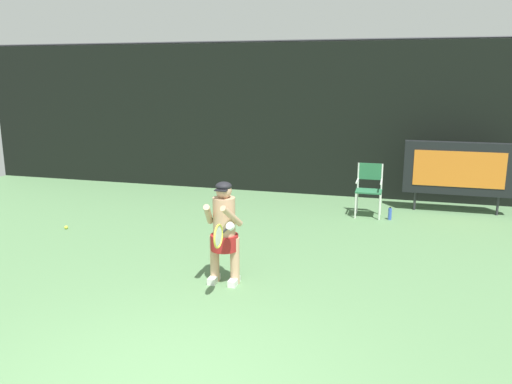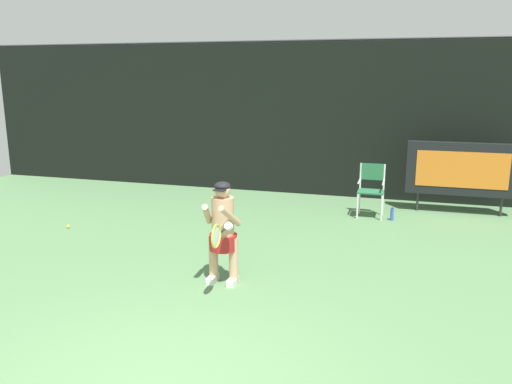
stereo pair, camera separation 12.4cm
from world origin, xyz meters
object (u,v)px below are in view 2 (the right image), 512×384
(umpire_chair, at_px, (371,187))
(tennis_player, at_px, (223,229))
(tennis_ball_loose, at_px, (68,226))
(water_bottle, at_px, (392,214))
(scoreboard, at_px, (462,169))
(tennis_racket, at_px, (217,236))

(umpire_chair, xyz_separation_m, tennis_player, (-1.72, -4.12, 0.17))
(tennis_player, distance_m, tennis_ball_loose, 4.14)
(water_bottle, height_order, tennis_ball_loose, water_bottle)
(scoreboard, relative_size, tennis_racket, 3.65)
(scoreboard, distance_m, umpire_chair, 1.94)
(scoreboard, xyz_separation_m, tennis_racket, (-3.34, -5.46, -0.06))
(water_bottle, xyz_separation_m, tennis_racket, (-2.03, -4.52, 0.76))
(tennis_racket, xyz_separation_m, tennis_ball_loose, (-3.87, 2.20, -0.85))
(scoreboard, height_order, tennis_ball_loose, scoreboard)
(umpire_chair, bearing_deg, scoreboard, 22.97)
(umpire_chair, xyz_separation_m, tennis_ball_loose, (-5.45, -2.52, -0.58))
(tennis_ball_loose, bearing_deg, scoreboard, 24.34)
(water_bottle, relative_size, tennis_player, 0.18)
(tennis_player, relative_size, tennis_ball_loose, 21.34)
(water_bottle, bearing_deg, tennis_player, -118.89)
(tennis_ball_loose, bearing_deg, tennis_racket, -29.57)
(water_bottle, distance_m, tennis_player, 4.53)
(umpire_chair, distance_m, tennis_ball_loose, 6.04)
(water_bottle, relative_size, tennis_racket, 0.44)
(tennis_player, xyz_separation_m, tennis_racket, (0.14, -0.59, 0.10))
(tennis_ball_loose, bearing_deg, tennis_player, -23.27)
(tennis_racket, bearing_deg, tennis_ball_loose, 150.27)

